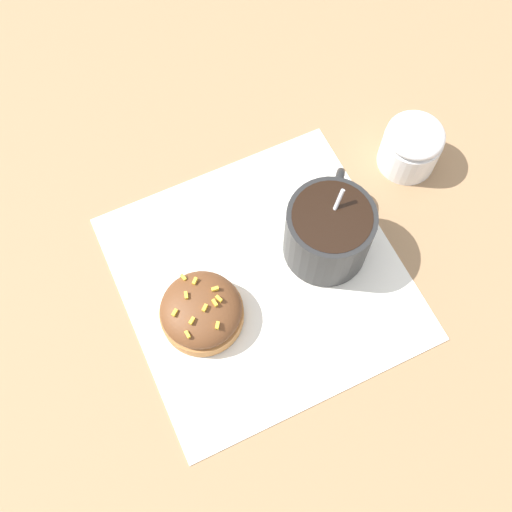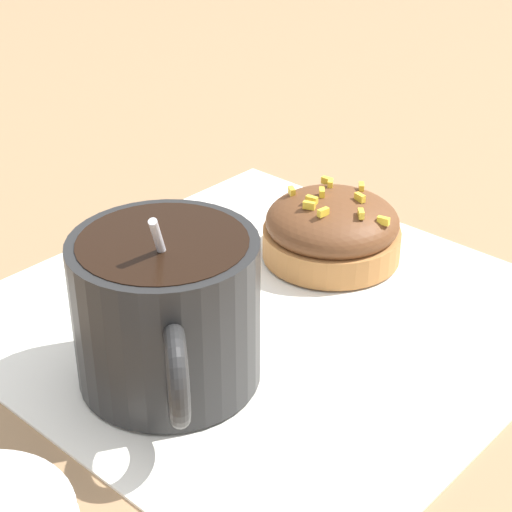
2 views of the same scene
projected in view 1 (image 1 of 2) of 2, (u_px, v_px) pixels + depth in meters
ground_plane at (262, 278)px, 0.63m from camera, size 3.00×3.00×0.00m
paper_napkin at (262, 277)px, 0.63m from camera, size 0.29×0.29×0.00m
coffee_cup at (328, 229)px, 0.60m from camera, size 0.09×0.10×0.10m
frosted_pastry at (201, 311)px, 0.59m from camera, size 0.08×0.08×0.04m
sugar_bowl at (412, 145)px, 0.66m from camera, size 0.07×0.07×0.06m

